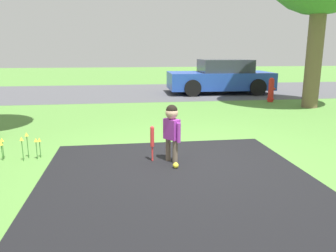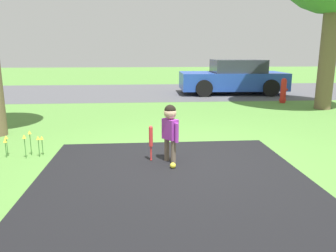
# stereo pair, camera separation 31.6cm
# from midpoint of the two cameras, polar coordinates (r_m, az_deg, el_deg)

# --- Properties ---
(ground_plane) EXTENTS (60.00, 60.00, 0.00)m
(ground_plane) POSITION_cam_midpoint_polar(r_m,az_deg,el_deg) (5.28, 2.56, -5.68)
(ground_plane) COLOR #518438
(street_strip) EXTENTS (40.00, 6.00, 0.01)m
(street_strip) POSITION_cam_midpoint_polar(r_m,az_deg,el_deg) (13.95, -4.20, 6.01)
(street_strip) COLOR #4C4C51
(street_strip) RESTS_ON ground
(child) EXTENTS (0.25, 0.31, 0.90)m
(child) POSITION_cam_midpoint_polar(r_m,az_deg,el_deg) (4.97, -1.17, 0.12)
(child) COLOR #6B5B4C
(child) RESTS_ON ground
(baseball_bat) EXTENTS (0.06, 0.06, 0.57)m
(baseball_bat) POSITION_cam_midpoint_polar(r_m,az_deg,el_deg) (5.06, -4.56, -2.20)
(baseball_bat) COLOR red
(baseball_bat) RESTS_ON ground
(sports_ball) EXTENTS (0.09, 0.09, 0.09)m
(sports_ball) POSITION_cam_midpoint_polar(r_m,az_deg,el_deg) (4.84, -0.53, -6.89)
(sports_ball) COLOR yellow
(sports_ball) RESTS_ON ground
(fire_hydrant) EXTENTS (0.26, 0.23, 0.81)m
(fire_hydrant) POSITION_cam_midpoint_polar(r_m,az_deg,el_deg) (11.54, 16.76, 6.01)
(fire_hydrant) COLOR red
(fire_hydrant) RESTS_ON ground
(parked_car) EXTENTS (4.15, 2.15, 1.35)m
(parked_car) POSITION_cam_midpoint_polar(r_m,az_deg,el_deg) (13.53, 8.47, 8.39)
(parked_car) COLOR #2347AD
(parked_car) RESTS_ON ground
(flower_bed) EXTENTS (0.63, 0.22, 0.42)m
(flower_bed) POSITION_cam_midpoint_polar(r_m,az_deg,el_deg) (5.71, -25.65, -2.39)
(flower_bed) COLOR #38702D
(flower_bed) RESTS_ON ground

